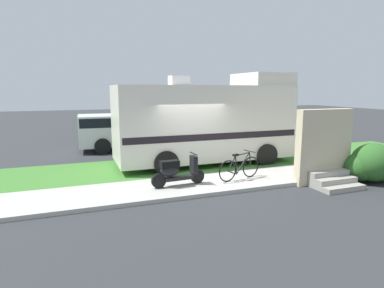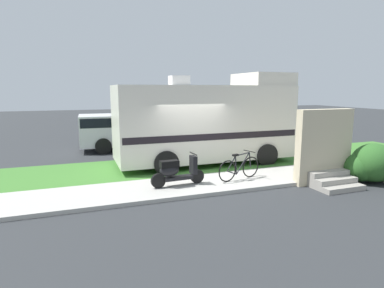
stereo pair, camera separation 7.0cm
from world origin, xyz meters
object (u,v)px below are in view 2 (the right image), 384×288
object	(u,v)px
pickup_truck_near	(125,131)
motorhome_rv	(207,121)
pickup_truck_far	(191,120)
scooter	(176,171)
bicycle	(239,168)
bottle_green	(302,169)

from	to	relation	value
pickup_truck_near	motorhome_rv	bearing A→B (deg)	-59.52
pickup_truck_near	pickup_truck_far	bearing A→B (deg)	37.81
scooter	pickup_truck_near	distance (m)	7.31
bicycle	bottle_green	world-z (taller)	bicycle
scooter	bottle_green	xyz separation A→B (m)	(4.71, 0.08, -0.35)
scooter	bottle_green	distance (m)	4.72
bicycle	pickup_truck_far	size ratio (longest dim) A/B	0.29
pickup_truck_far	bottle_green	distance (m)	11.07
scooter	pickup_truck_near	bearing A→B (deg)	93.54
motorhome_rv	pickup_truck_far	distance (m)	8.65
motorhome_rv	pickup_truck_near	distance (m)	5.24
bicycle	pickup_truck_far	distance (m)	11.42
scooter	bicycle	bearing A→B (deg)	-1.04
motorhome_rv	pickup_truck_near	size ratio (longest dim) A/B	1.26
bicycle	bottle_green	xyz separation A→B (m)	(2.58, 0.12, -0.29)
motorhome_rv	pickup_truck_far	bearing A→B (deg)	74.41
scooter	bottle_green	size ratio (longest dim) A/B	7.18
pickup_truck_near	bicycle	bearing A→B (deg)	-70.60
scooter	pickup_truck_far	distance (m)	12.00
motorhome_rv	bicycle	xyz separation A→B (m)	(-0.05, -2.87, -1.24)
scooter	bicycle	world-z (taller)	scooter
bicycle	bottle_green	distance (m)	2.59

